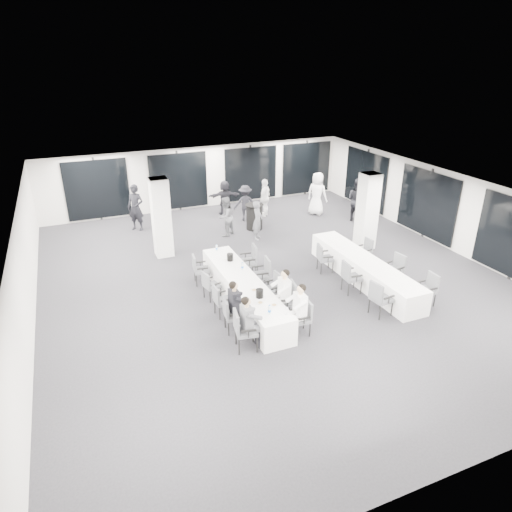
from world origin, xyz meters
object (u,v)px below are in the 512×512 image
(chair_main_right_fourth, at_px, (263,272))
(chair_side_left_far, at_px, (323,256))
(chair_main_right_mid, at_px, (274,286))
(chair_side_right_mid, at_px, (396,267))
(chair_main_left_second, at_px, (231,313))
(chair_side_left_near, at_px, (379,297))
(standing_guest_h, at_px, (357,197))
(chair_side_right_far, at_px, (365,249))
(banquet_table_side, at_px, (364,270))
(chair_main_right_near, at_px, (303,315))
(standing_guest_e, at_px, (317,191))
(chair_main_left_near, at_px, (242,328))
(chair_side_right_near, at_px, (428,287))
(chair_main_left_far, at_px, (199,268))
(standing_guest_d, at_px, (265,195))
(banquet_table_main, at_px, (244,291))
(standing_guest_c, at_px, (245,201))
(chair_main_right_second, at_px, (288,298))
(standing_guest_b, at_px, (225,214))
(standing_guest_a, at_px, (258,218))
(chair_main_right_far, at_px, (250,259))
(standing_guest_f, at_px, (225,195))
(chair_main_left_mid, at_px, (221,299))
(cocktail_table, at_px, (254,217))
(chair_main_left_fourth, at_px, (210,284))
(ice_bucket_far, at_px, (230,257))
(chair_side_left_mid, at_px, (350,275))
(standing_guest_g, at_px, (135,205))

(chair_main_right_fourth, distance_m, chair_side_left_far, 2.36)
(chair_main_right_mid, xyz_separation_m, chair_side_right_mid, (4.00, -0.37, 0.03))
(chair_main_left_second, bearing_deg, chair_side_left_near, 84.47)
(standing_guest_h, bearing_deg, chair_side_right_mid, 143.77)
(chair_side_right_far, bearing_deg, banquet_table_side, 140.19)
(chair_main_right_near, xyz_separation_m, chair_side_right_far, (3.99, 2.98, -0.03))
(chair_side_left_far, bearing_deg, chair_side_right_far, 101.82)
(chair_side_left_near, xyz_separation_m, standing_guest_e, (2.73, 8.18, 0.48))
(banquet_table_side, bearing_deg, chair_main_left_near, -158.57)
(chair_main_right_mid, distance_m, chair_side_right_near, 4.39)
(chair_main_left_far, bearing_deg, standing_guest_d, 146.51)
(banquet_table_main, bearing_deg, chair_main_right_mid, -19.85)
(standing_guest_d, height_order, standing_guest_h, standing_guest_h)
(chair_side_left_near, height_order, standing_guest_c, standing_guest_c)
(chair_main_right_second, height_order, chair_side_right_mid, chair_main_right_second)
(chair_side_left_near, height_order, chair_side_right_near, chair_side_left_near)
(standing_guest_b, bearing_deg, standing_guest_a, 107.60)
(chair_main_left_far, distance_m, chair_main_right_far, 1.68)
(chair_side_right_mid, xyz_separation_m, standing_guest_c, (-2.16, 7.26, 0.33))
(chair_main_left_near, bearing_deg, banquet_table_main, 168.16)
(chair_main_left_second, bearing_deg, chair_main_right_near, 70.15)
(chair_side_right_near, bearing_deg, banquet_table_main, 68.87)
(standing_guest_f, relative_size, standing_guest_h, 0.83)
(chair_main_right_second, bearing_deg, chair_main_left_far, 40.19)
(chair_side_right_mid, distance_m, standing_guest_d, 7.60)
(chair_side_right_near, bearing_deg, chair_main_right_second, 79.08)
(standing_guest_e, bearing_deg, standing_guest_d, 37.66)
(chair_main_left_second, bearing_deg, chair_main_left_mid, -173.82)
(standing_guest_c, bearing_deg, chair_main_right_far, 83.62)
(cocktail_table, bearing_deg, chair_side_left_far, -83.12)
(banquet_table_side, relative_size, standing_guest_a, 2.90)
(chair_main_left_fourth, xyz_separation_m, standing_guest_e, (6.71, 5.53, 0.57))
(chair_main_left_fourth, xyz_separation_m, chair_side_right_mid, (5.65, -1.26, 0.05))
(chair_main_left_fourth, height_order, ice_bucket_far, ice_bucket_far)
(chair_main_right_mid, xyz_separation_m, standing_guest_c, (1.84, 6.88, 0.35))
(chair_main_left_mid, bearing_deg, chair_side_left_mid, 84.47)
(chair_main_left_far, bearing_deg, chair_main_right_second, 38.32)
(chair_side_left_far, height_order, standing_guest_e, standing_guest_e)
(standing_guest_d, xyz_separation_m, standing_guest_g, (-5.50, 0.40, 0.13))
(chair_side_left_near, distance_m, chair_side_right_far, 3.43)
(standing_guest_b, height_order, standing_guest_f, standing_guest_b)
(chair_main_left_near, xyz_separation_m, chair_side_left_near, (4.00, 0.01, -0.01))
(chair_side_right_near, distance_m, standing_guest_d, 9.01)
(ice_bucket_far, bearing_deg, chair_side_left_mid, -33.27)
(banquet_table_main, distance_m, chair_side_left_far, 3.30)
(standing_guest_f, bearing_deg, chair_main_left_second, 81.99)
(chair_main_right_second, distance_m, chair_side_left_far, 3.12)
(chair_main_right_far, bearing_deg, chair_main_left_far, 93.86)
(chair_side_left_far, distance_m, standing_guest_a, 3.61)
(chair_main_left_second, xyz_separation_m, standing_guest_h, (7.85, 5.94, 0.51))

